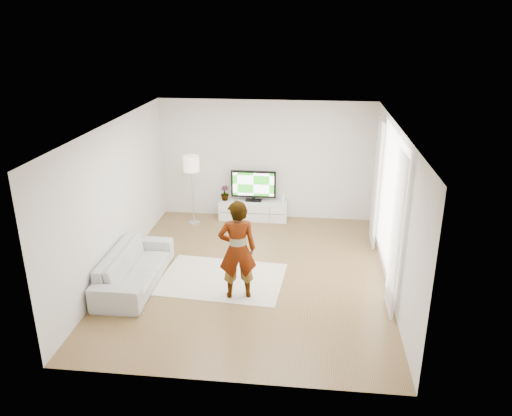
# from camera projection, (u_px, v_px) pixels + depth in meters

# --- Properties ---
(floor) EXTENTS (6.00, 6.00, 0.00)m
(floor) POSITION_uv_depth(u_px,v_px,m) (250.00, 274.00, 9.38)
(floor) COLOR olive
(floor) RESTS_ON ground
(ceiling) EXTENTS (6.00, 6.00, 0.00)m
(ceiling) POSITION_uv_depth(u_px,v_px,m) (250.00, 126.00, 8.39)
(ceiling) COLOR white
(ceiling) RESTS_ON wall_back
(wall_left) EXTENTS (0.02, 6.00, 2.80)m
(wall_left) POSITION_uv_depth(u_px,v_px,m) (115.00, 199.00, 9.14)
(wall_left) COLOR silver
(wall_left) RESTS_ON floor
(wall_right) EXTENTS (0.02, 6.00, 2.80)m
(wall_right) POSITION_uv_depth(u_px,v_px,m) (393.00, 210.00, 8.62)
(wall_right) COLOR silver
(wall_right) RESTS_ON floor
(wall_back) EXTENTS (5.00, 0.02, 2.80)m
(wall_back) POSITION_uv_depth(u_px,v_px,m) (266.00, 160.00, 11.67)
(wall_back) COLOR silver
(wall_back) RESTS_ON floor
(wall_front) EXTENTS (5.00, 0.02, 2.80)m
(wall_front) POSITION_uv_depth(u_px,v_px,m) (220.00, 289.00, 6.09)
(wall_front) COLOR silver
(wall_front) RESTS_ON floor
(window) EXTENTS (0.01, 2.60, 2.50)m
(window) POSITION_uv_depth(u_px,v_px,m) (390.00, 201.00, 8.89)
(window) COLOR white
(window) RESTS_ON wall_right
(curtain_near) EXTENTS (0.04, 0.70, 2.60)m
(curtain_near) POSITION_uv_depth(u_px,v_px,m) (396.00, 235.00, 7.72)
(curtain_near) COLOR white
(curtain_near) RESTS_ON floor
(curtain_far) EXTENTS (0.04, 0.70, 2.60)m
(curtain_far) POSITION_uv_depth(u_px,v_px,m) (377.00, 184.00, 10.14)
(curtain_far) COLOR white
(curtain_far) RESTS_ON floor
(media_console) EXTENTS (1.61, 0.46, 0.45)m
(media_console) POSITION_uv_depth(u_px,v_px,m) (253.00, 210.00, 11.90)
(media_console) COLOR white
(media_console) RESTS_ON floor
(television) EXTENTS (1.06, 0.21, 0.74)m
(television) POSITION_uv_depth(u_px,v_px,m) (253.00, 185.00, 11.70)
(television) COLOR black
(television) RESTS_ON media_console
(game_console) EXTENTS (0.07, 0.16, 0.22)m
(game_console) POSITION_uv_depth(u_px,v_px,m) (283.00, 198.00, 11.70)
(game_console) COLOR white
(game_console) RESTS_ON media_console
(potted_plant) EXTENTS (0.20, 0.20, 0.35)m
(potted_plant) POSITION_uv_depth(u_px,v_px,m) (225.00, 193.00, 11.82)
(potted_plant) COLOR #3F7238
(potted_plant) RESTS_ON media_console
(rug) EXTENTS (2.34, 1.77, 0.01)m
(rug) POSITION_uv_depth(u_px,v_px,m) (222.00, 279.00, 9.19)
(rug) COLOR beige
(rug) RESTS_ON floor
(player) EXTENTS (0.71, 0.55, 1.75)m
(player) POSITION_uv_depth(u_px,v_px,m) (237.00, 250.00, 8.32)
(player) COLOR #334772
(player) RESTS_ON rug
(sofa) EXTENTS (0.87, 2.20, 0.64)m
(sofa) POSITION_uv_depth(u_px,v_px,m) (134.00, 267.00, 8.94)
(sofa) COLOR #B8B7B3
(sofa) RESTS_ON floor
(floor_lamp) EXTENTS (0.36, 0.36, 1.62)m
(floor_lamp) POSITION_uv_depth(u_px,v_px,m) (191.00, 167.00, 11.25)
(floor_lamp) COLOR silver
(floor_lamp) RESTS_ON floor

